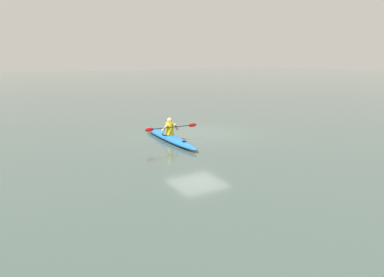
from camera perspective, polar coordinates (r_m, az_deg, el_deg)
ground_plane at (r=16.41m, az=0.93°, el=0.79°), size 160.00×160.00×0.00m
kayak at (r=15.10m, az=-3.88°, el=0.22°), size 0.74×4.91×0.29m
kayaker at (r=14.87m, az=-3.65°, el=1.83°), size 2.41×0.42×0.73m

